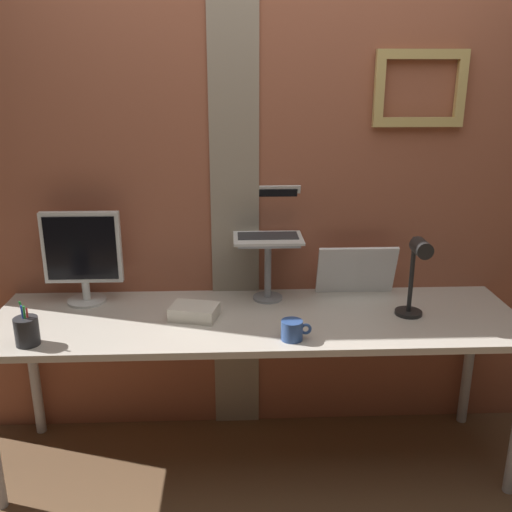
# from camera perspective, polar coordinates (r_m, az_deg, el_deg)

# --- Properties ---
(ground_plane) EXTENTS (6.00, 6.00, 0.00)m
(ground_plane) POSITION_cam_1_polar(r_m,az_deg,el_deg) (2.91, 2.20, -19.46)
(ground_plane) COLOR brown
(brick_wall_back) EXTENTS (3.48, 0.16, 2.47)m
(brick_wall_back) POSITION_cam_1_polar(r_m,az_deg,el_deg) (2.74, 1.89, 6.68)
(brick_wall_back) COLOR #9E563D
(brick_wall_back) RESTS_ON ground_plane
(desk) EXTENTS (2.33, 0.66, 0.74)m
(desk) POSITION_cam_1_polar(r_m,az_deg,el_deg) (2.54, 0.10, -7.48)
(desk) COLOR beige
(desk) RESTS_ON ground_plane
(monitor) EXTENTS (0.36, 0.18, 0.43)m
(monitor) POSITION_cam_1_polar(r_m,az_deg,el_deg) (2.71, -17.08, 0.33)
(monitor) COLOR silver
(monitor) RESTS_ON desk
(laptop_stand) EXTENTS (0.28, 0.22, 0.29)m
(laptop_stand) POSITION_cam_1_polar(r_m,az_deg,el_deg) (2.64, 1.21, -0.39)
(laptop_stand) COLOR gray
(laptop_stand) RESTS_ON desk
(laptop) EXTENTS (0.32, 0.29, 0.23)m
(laptop) POSITION_cam_1_polar(r_m,az_deg,el_deg) (2.66, 1.13, 3.41)
(laptop) COLOR silver
(laptop) RESTS_ON laptop_stand
(whiteboard_panel) EXTENTS (0.38, 0.09, 0.25)m
(whiteboard_panel) POSITION_cam_1_polar(r_m,az_deg,el_deg) (2.76, 10.06, -1.44)
(whiteboard_panel) COLOR white
(whiteboard_panel) RESTS_ON desk
(desk_lamp) EXTENTS (0.12, 0.20, 0.37)m
(desk_lamp) POSITION_cam_1_polar(r_m,az_deg,el_deg) (2.50, 15.84, -1.30)
(desk_lamp) COLOR black
(desk_lamp) RESTS_ON desk
(pen_cup) EXTENTS (0.09, 0.09, 0.18)m
(pen_cup) POSITION_cam_1_polar(r_m,az_deg,el_deg) (2.42, -22.06, -7.01)
(pen_cup) COLOR #262628
(pen_cup) RESTS_ON desk
(coffee_mug) EXTENTS (0.12, 0.09, 0.08)m
(coffee_mug) POSITION_cam_1_polar(r_m,az_deg,el_deg) (2.30, 3.68, -7.45)
(coffee_mug) COLOR #2D4C8C
(coffee_mug) RESTS_ON desk
(paper_clutter_stack) EXTENTS (0.23, 0.19, 0.06)m
(paper_clutter_stack) POSITION_cam_1_polar(r_m,az_deg,el_deg) (2.51, -6.23, -5.60)
(paper_clutter_stack) COLOR silver
(paper_clutter_stack) RESTS_ON desk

